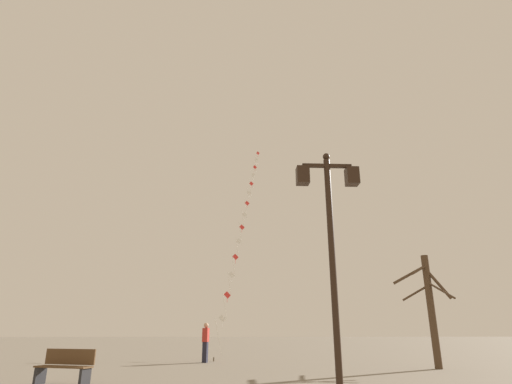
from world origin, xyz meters
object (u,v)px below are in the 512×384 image
kite_train (245,214)px  park_bench (65,367)px  kite_flyer (206,341)px  twin_lantern_lamp_post (330,222)px  bare_tree (430,305)px

kite_train → park_bench: size_ratio=11.46×
kite_flyer → park_bench: size_ratio=1.03×
twin_lantern_lamp_post → kite_flyer: size_ratio=3.07×
twin_lantern_lamp_post → park_bench: bearing=151.8°
twin_lantern_lamp_post → kite_train: (-1.49, 21.55, 6.12)m
bare_tree → park_bench: (-12.16, -4.20, -1.86)m
bare_tree → park_bench: bearing=-161.0°
kite_train → park_bench: (-5.10, -18.02, -9.29)m
kite_flyer → bare_tree: bare_tree is taller
kite_train → park_bench: kite_train is taller
kite_flyer → park_bench: bearing=168.6°
kite_train → kite_flyer: size_ratio=11.09×
twin_lantern_lamp_post → park_bench: size_ratio=3.17×
twin_lantern_lamp_post → kite_train: 22.45m
kite_flyer → bare_tree: size_ratio=0.40×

